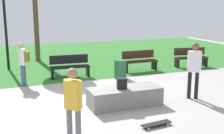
{
  "coord_description": "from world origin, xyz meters",
  "views": [
    {
      "loc": [
        -2.53,
        -8.49,
        2.9
      ],
      "look_at": [
        0.7,
        -0.0,
        0.95
      ],
      "focal_mm": 45.81,
      "sensor_mm": 36.0,
      "label": 1
    }
  ],
  "objects_px": {
    "park_bench_center_lawn": "(191,57)",
    "skater_watching": "(194,66)",
    "lamp_post": "(5,15)",
    "trash_bin": "(120,69)",
    "concrete_ledge": "(125,96)",
    "pedestrian_with_backpack": "(23,60)",
    "skateboard_by_ledge": "(156,124)",
    "backpack_on_ledge": "(122,84)",
    "park_bench_far_left": "(139,60)",
    "park_bench_near_lamppost": "(70,66)",
    "skater_performing_trick": "(73,101)"
  },
  "relations": [
    {
      "from": "concrete_ledge",
      "to": "trash_bin",
      "type": "height_order",
      "value": "trash_bin"
    },
    {
      "from": "skater_watching",
      "to": "pedestrian_with_backpack",
      "type": "relative_size",
      "value": 1.14
    },
    {
      "from": "skateboard_by_ledge",
      "to": "park_bench_center_lawn",
      "type": "height_order",
      "value": "park_bench_center_lawn"
    },
    {
      "from": "concrete_ledge",
      "to": "skateboard_by_ledge",
      "type": "xyz_separation_m",
      "value": [
        0.13,
        -1.68,
        -0.21
      ]
    },
    {
      "from": "park_bench_far_left",
      "to": "pedestrian_with_backpack",
      "type": "bearing_deg",
      "value": -172.71
    },
    {
      "from": "park_bench_far_left",
      "to": "park_bench_near_lamppost",
      "type": "bearing_deg",
      "value": -178.64
    },
    {
      "from": "skater_performing_trick",
      "to": "park_bench_near_lamppost",
      "type": "bearing_deg",
      "value": 78.26
    },
    {
      "from": "backpack_on_ledge",
      "to": "skateboard_by_ledge",
      "type": "distance_m",
      "value": 1.75
    },
    {
      "from": "park_bench_near_lamppost",
      "to": "trash_bin",
      "type": "height_order",
      "value": "park_bench_near_lamppost"
    },
    {
      "from": "lamp_post",
      "to": "backpack_on_ledge",
      "type": "bearing_deg",
      "value": -65.31
    },
    {
      "from": "backpack_on_ledge",
      "to": "skater_watching",
      "type": "height_order",
      "value": "skater_watching"
    },
    {
      "from": "backpack_on_ledge",
      "to": "lamp_post",
      "type": "bearing_deg",
      "value": -52.86
    },
    {
      "from": "skater_watching",
      "to": "pedestrian_with_backpack",
      "type": "distance_m",
      "value": 6.05
    },
    {
      "from": "skater_performing_trick",
      "to": "lamp_post",
      "type": "relative_size",
      "value": 0.41
    },
    {
      "from": "trash_bin",
      "to": "pedestrian_with_backpack",
      "type": "xyz_separation_m",
      "value": [
        -3.74,
        0.3,
        0.57
      ]
    },
    {
      "from": "trash_bin",
      "to": "skater_performing_trick",
      "type": "bearing_deg",
      "value": -121.93
    },
    {
      "from": "lamp_post",
      "to": "trash_bin",
      "type": "height_order",
      "value": "lamp_post"
    },
    {
      "from": "pedestrian_with_backpack",
      "to": "park_bench_center_lawn",
      "type": "bearing_deg",
      "value": 4.23
    },
    {
      "from": "backpack_on_ledge",
      "to": "skateboard_by_ledge",
      "type": "bearing_deg",
      "value": 111.46
    },
    {
      "from": "skater_performing_trick",
      "to": "trash_bin",
      "type": "distance_m",
      "value": 5.92
    },
    {
      "from": "skateboard_by_ledge",
      "to": "lamp_post",
      "type": "height_order",
      "value": "lamp_post"
    },
    {
      "from": "lamp_post",
      "to": "skateboard_by_ledge",
      "type": "bearing_deg",
      "value": -68.2
    },
    {
      "from": "backpack_on_ledge",
      "to": "park_bench_far_left",
      "type": "bearing_deg",
      "value": -109.8
    },
    {
      "from": "skater_performing_trick",
      "to": "skateboard_by_ledge",
      "type": "relative_size",
      "value": 2.06
    },
    {
      "from": "park_bench_center_lawn",
      "to": "trash_bin",
      "type": "distance_m",
      "value": 4.15
    },
    {
      "from": "lamp_post",
      "to": "park_bench_center_lawn",
      "type": "bearing_deg",
      "value": -16.58
    },
    {
      "from": "park_bench_near_lamppost",
      "to": "park_bench_center_lawn",
      "type": "bearing_deg",
      "value": 0.04
    },
    {
      "from": "backpack_on_ledge",
      "to": "lamp_post",
      "type": "xyz_separation_m",
      "value": [
        -2.99,
        6.5,
        1.79
      ]
    },
    {
      "from": "concrete_ledge",
      "to": "park_bench_center_lawn",
      "type": "bearing_deg",
      "value": 37.37
    },
    {
      "from": "backpack_on_ledge",
      "to": "park_bench_near_lamppost",
      "type": "bearing_deg",
      "value": -68.52
    },
    {
      "from": "pedestrian_with_backpack",
      "to": "skateboard_by_ledge",
      "type": "bearing_deg",
      "value": -61.53
    },
    {
      "from": "concrete_ledge",
      "to": "pedestrian_with_backpack",
      "type": "xyz_separation_m",
      "value": [
        -2.62,
        3.38,
        0.67
      ]
    },
    {
      "from": "backpack_on_ledge",
      "to": "park_bench_center_lawn",
      "type": "distance_m",
      "value": 6.67
    },
    {
      "from": "concrete_ledge",
      "to": "lamp_post",
      "type": "relative_size",
      "value": 0.53
    },
    {
      "from": "skater_performing_trick",
      "to": "skateboard_by_ledge",
      "type": "bearing_deg",
      "value": 6.43
    },
    {
      "from": "park_bench_far_left",
      "to": "pedestrian_with_backpack",
      "type": "xyz_separation_m",
      "value": [
        -5.08,
        -0.65,
        0.46
      ]
    },
    {
      "from": "backpack_on_ledge",
      "to": "skater_watching",
      "type": "relative_size",
      "value": 0.18
    },
    {
      "from": "skateboard_by_ledge",
      "to": "park_bench_near_lamppost",
      "type": "height_order",
      "value": "park_bench_near_lamppost"
    },
    {
      "from": "pedestrian_with_backpack",
      "to": "skater_watching",
      "type": "bearing_deg",
      "value": -36.05
    },
    {
      "from": "skater_performing_trick",
      "to": "park_bench_center_lawn",
      "type": "distance_m",
      "value": 9.28
    },
    {
      "from": "concrete_ledge",
      "to": "park_bench_near_lamppost",
      "type": "height_order",
      "value": "park_bench_near_lamppost"
    },
    {
      "from": "lamp_post",
      "to": "pedestrian_with_backpack",
      "type": "xyz_separation_m",
      "value": [
        0.5,
        -3.05,
        -1.55
      ]
    },
    {
      "from": "skater_watching",
      "to": "trash_bin",
      "type": "distance_m",
      "value": 3.52
    },
    {
      "from": "park_bench_center_lawn",
      "to": "skater_watching",
      "type": "bearing_deg",
      "value": -125.05
    },
    {
      "from": "skater_performing_trick",
      "to": "skater_watching",
      "type": "height_order",
      "value": "skater_watching"
    },
    {
      "from": "concrete_ledge",
      "to": "skater_performing_trick",
      "type": "distance_m",
      "value": 2.85
    },
    {
      "from": "backpack_on_ledge",
      "to": "trash_bin",
      "type": "distance_m",
      "value": 3.4
    },
    {
      "from": "skater_performing_trick",
      "to": "park_bench_near_lamppost",
      "type": "xyz_separation_m",
      "value": [
        1.22,
        5.87,
        -0.5
      ]
    },
    {
      "from": "concrete_ledge",
      "to": "trash_bin",
      "type": "distance_m",
      "value": 3.28
    },
    {
      "from": "backpack_on_ledge",
      "to": "park_bench_near_lamppost",
      "type": "height_order",
      "value": "park_bench_near_lamppost"
    }
  ]
}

